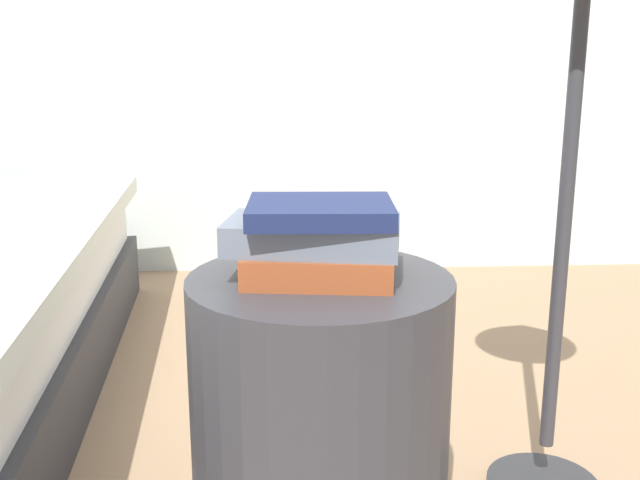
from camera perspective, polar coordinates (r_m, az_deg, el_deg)
side_table at (r=1.36m, az=-0.00°, el=-14.34°), size 0.45×0.45×0.56m
book_rust at (r=1.25m, az=-0.24°, el=-1.67°), size 0.26×0.22×0.05m
book_slate at (r=1.23m, az=-0.56°, el=0.45°), size 0.30×0.20×0.05m
book_navy at (r=1.21m, az=-0.02°, el=2.17°), size 0.24×0.19×0.03m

